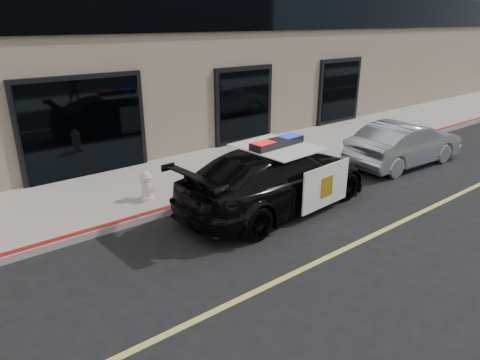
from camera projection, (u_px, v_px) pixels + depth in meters
ground at (289, 276)px, 7.49m from camera, size 120.00×120.00×0.00m
sidewalk_n at (151, 186)px, 11.34m from camera, size 60.00×3.50×0.15m
police_car at (276, 177)px, 9.98m from camera, size 2.87×5.44×1.68m
silver_sedan at (405, 144)px, 12.99m from camera, size 1.83×4.19×1.33m
fire_hydrant at (147, 186)px, 10.19m from camera, size 0.33×0.46×0.74m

